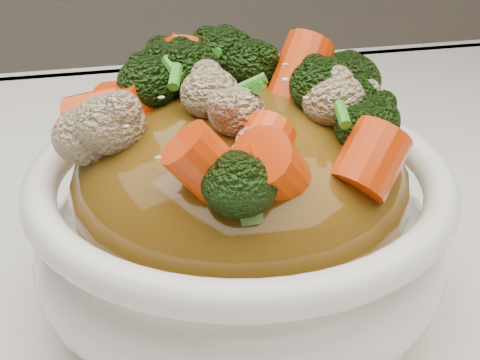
{
  "coord_description": "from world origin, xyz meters",
  "views": [
    {
      "loc": [
        -0.07,
        -0.27,
        0.99
      ],
      "look_at": [
        -0.01,
        0.03,
        0.82
      ],
      "focal_mm": 55.0,
      "sensor_mm": 36.0,
      "label": 1
    }
  ],
  "objects": [
    {
      "name": "bowl",
      "position": [
        -0.01,
        0.03,
        0.79
      ],
      "size": [
        0.23,
        0.23,
        0.08
      ],
      "primitive_type": null,
      "rotation": [
        0.0,
        0.0,
        -0.12
      ],
      "color": "white",
      "rests_on": "tablecloth"
    },
    {
      "name": "sauce_base",
      "position": [
        -0.01,
        0.03,
        0.82
      ],
      "size": [
        0.18,
        0.18,
        0.09
      ],
      "primitive_type": "ellipsoid",
      "rotation": [
        0.0,
        0.0,
        -0.12
      ],
      "color": "brown",
      "rests_on": "bowl"
    },
    {
      "name": "carrots",
      "position": [
        -0.01,
        0.03,
        0.88
      ],
      "size": [
        0.18,
        0.18,
        0.05
      ],
      "primitive_type": null,
      "rotation": [
        0.0,
        0.0,
        -0.12
      ],
      "color": "#DE3B07",
      "rests_on": "sauce_base"
    },
    {
      "name": "broccoli",
      "position": [
        -0.01,
        0.03,
        0.88
      ],
      "size": [
        0.18,
        0.18,
        0.04
      ],
      "primitive_type": null,
      "rotation": [
        0.0,
        0.0,
        -0.12
      ],
      "color": "black",
      "rests_on": "sauce_base"
    },
    {
      "name": "cauliflower",
      "position": [
        -0.01,
        0.03,
        0.88
      ],
      "size": [
        0.18,
        0.18,
        0.03
      ],
      "primitive_type": null,
      "rotation": [
        0.0,
        0.0,
        -0.12
      ],
      "color": "tan",
      "rests_on": "sauce_base"
    },
    {
      "name": "scallions",
      "position": [
        -0.01,
        0.03,
        0.88
      ],
      "size": [
        0.14,
        0.14,
        0.02
      ],
      "primitive_type": null,
      "rotation": [
        0.0,
        0.0,
        -0.12
      ],
      "color": "#318B20",
      "rests_on": "sauce_base"
    },
    {
      "name": "sesame_seeds",
      "position": [
        -0.01,
        0.03,
        0.88
      ],
      "size": [
        0.16,
        0.16,
        0.01
      ],
      "primitive_type": null,
      "rotation": [
        0.0,
        0.0,
        -0.12
      ],
      "color": "beige",
      "rests_on": "sauce_base"
    }
  ]
}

